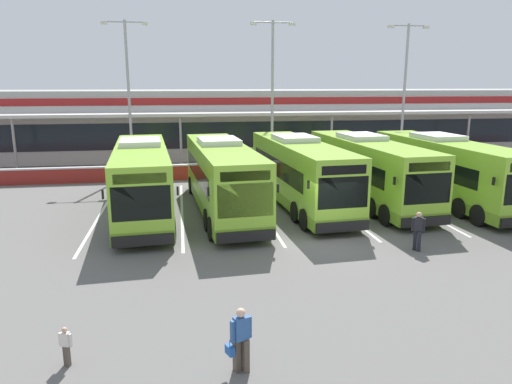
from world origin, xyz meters
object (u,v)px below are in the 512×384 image
(pedestrian_with_handbag, at_px, (240,339))
(pedestrian_near_bin, at_px, (418,230))
(coach_bus_centre, at_px, (299,173))
(pedestrian_child, at_px, (66,345))
(coach_bus_right_centre, at_px, (367,171))
(lamp_post_centre, at_px, (272,88))
(coach_bus_left_centre, at_px, (222,178))
(coach_bus_rightmost, at_px, (445,171))
(coach_bus_leftmost, at_px, (142,180))
(lamp_post_west, at_px, (128,88))
(lamp_post_east, at_px, (405,88))

(pedestrian_with_handbag, bearing_deg, pedestrian_near_bin, 41.17)
(coach_bus_centre, height_order, pedestrian_child, coach_bus_centre)
(coach_bus_right_centre, distance_m, lamp_post_centre, 11.20)
(coach_bus_centre, xyz_separation_m, pedestrian_near_bin, (2.92, -8.00, -0.91))
(pedestrian_with_handbag, height_order, pedestrian_near_bin, same)
(coach_bus_left_centre, bearing_deg, coach_bus_right_centre, 5.75)
(coach_bus_rightmost, height_order, lamp_post_centre, lamp_post_centre)
(coach_bus_leftmost, relative_size, lamp_post_west, 1.12)
(coach_bus_left_centre, distance_m, lamp_post_west, 13.85)
(lamp_post_west, relative_size, lamp_post_east, 1.00)
(coach_bus_rightmost, relative_size, lamp_post_west, 1.12)
(coach_bus_left_centre, distance_m, pedestrian_near_bin, 10.36)
(coach_bus_right_centre, relative_size, pedestrian_near_bin, 7.59)
(coach_bus_right_centre, distance_m, pedestrian_with_handbag, 17.90)
(pedestrian_with_handbag, height_order, pedestrian_child, pedestrian_with_handbag)
(coach_bus_leftmost, distance_m, pedestrian_near_bin, 13.65)
(pedestrian_with_handbag, bearing_deg, pedestrian_child, 167.43)
(coach_bus_centre, distance_m, pedestrian_near_bin, 8.56)
(coach_bus_leftmost, distance_m, coach_bus_rightmost, 16.82)
(coach_bus_centre, relative_size, coach_bus_rightmost, 1.00)
(pedestrian_child, bearing_deg, pedestrian_with_handbag, -12.57)
(lamp_post_west, xyz_separation_m, lamp_post_east, (20.80, -1.08, 0.00))
(coach_bus_left_centre, xyz_separation_m, pedestrian_with_handbag, (-0.89, -14.46, -0.93))
(coach_bus_left_centre, height_order, pedestrian_child, coach_bus_left_centre)
(coach_bus_centre, bearing_deg, coach_bus_rightmost, -4.01)
(pedestrian_with_handbag, relative_size, pedestrian_child, 1.61)
(pedestrian_near_bin, bearing_deg, pedestrian_with_handbag, -138.83)
(coach_bus_right_centre, height_order, lamp_post_west, lamp_post_west)
(coach_bus_centre, height_order, coach_bus_rightmost, same)
(pedestrian_child, bearing_deg, coach_bus_rightmost, 37.60)
(coach_bus_centre, bearing_deg, pedestrian_child, -123.32)
(coach_bus_leftmost, relative_size, pedestrian_near_bin, 7.59)
(lamp_post_east, bearing_deg, coach_bus_rightmost, -102.85)
(lamp_post_centre, distance_m, lamp_post_east, 10.44)
(coach_bus_centre, xyz_separation_m, pedestrian_child, (-9.34, -14.21, -1.24))
(coach_bus_leftmost, bearing_deg, coach_bus_right_centre, 3.16)
(coach_bus_left_centre, bearing_deg, pedestrian_with_handbag, -93.53)
(coach_bus_centre, bearing_deg, lamp_post_centre, 87.98)
(coach_bus_centre, distance_m, pedestrian_with_handbag, 16.04)
(coach_bus_left_centre, distance_m, coach_bus_rightmost, 12.70)
(coach_bus_centre, height_order, pedestrian_with_handbag, coach_bus_centre)
(lamp_post_east, bearing_deg, coach_bus_right_centre, -124.41)
(pedestrian_with_handbag, height_order, lamp_post_centre, lamp_post_centre)
(coach_bus_leftmost, bearing_deg, coach_bus_centre, 3.52)
(pedestrian_child, xyz_separation_m, pedestrian_near_bin, (12.26, 6.21, 0.33))
(coach_bus_leftmost, bearing_deg, lamp_post_west, 97.58)
(coach_bus_rightmost, relative_size, pedestrian_near_bin, 7.59)
(coach_bus_rightmost, xyz_separation_m, pedestrian_near_bin, (-5.44, -7.41, -0.91))
(coach_bus_centre, bearing_deg, pedestrian_with_handbag, -109.08)
(lamp_post_centre, bearing_deg, coach_bus_centre, -92.02)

